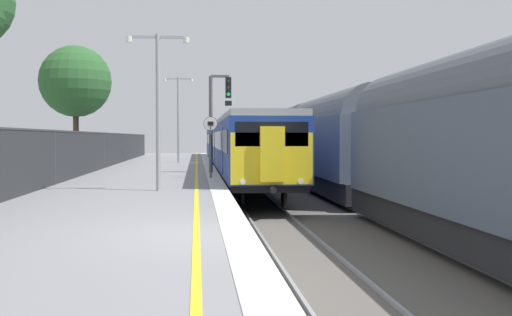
{
  "coord_description": "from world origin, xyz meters",
  "views": [
    {
      "loc": [
        -0.34,
        -10.76,
        1.71
      ],
      "look_at": [
        1.57,
        8.63,
        1.05
      ],
      "focal_mm": 42.46,
      "sensor_mm": 36.0,
      "label": 1
    }
  ],
  "objects_px": {
    "commuter_train_at_platform": "(233,144)",
    "platform_lamp_far": "(178,112)",
    "platform_lamp_mid": "(158,97)",
    "freight_train_adjacent_track": "(309,140)",
    "background_tree_centre": "(74,83)",
    "speed_limit_sign": "(211,139)",
    "signal_gantry": "(217,112)"
  },
  "relations": [
    {
      "from": "signal_gantry",
      "to": "platform_lamp_mid",
      "type": "xyz_separation_m",
      "value": [
        -2.2,
        -9.78,
        0.03
      ]
    },
    {
      "from": "freight_train_adjacent_track",
      "to": "background_tree_centre",
      "type": "xyz_separation_m",
      "value": [
        -13.23,
        0.05,
        3.15
      ]
    },
    {
      "from": "freight_train_adjacent_track",
      "to": "platform_lamp_mid",
      "type": "bearing_deg",
      "value": -117.25
    },
    {
      "from": "platform_lamp_mid",
      "to": "signal_gantry",
      "type": "bearing_deg",
      "value": 77.35
    },
    {
      "from": "commuter_train_at_platform",
      "to": "freight_train_adjacent_track",
      "type": "bearing_deg",
      "value": -56.85
    },
    {
      "from": "freight_train_adjacent_track",
      "to": "signal_gantry",
      "type": "height_order",
      "value": "signal_gantry"
    },
    {
      "from": "freight_train_adjacent_track",
      "to": "platform_lamp_far",
      "type": "height_order",
      "value": "platform_lamp_far"
    },
    {
      "from": "freight_train_adjacent_track",
      "to": "platform_lamp_far",
      "type": "bearing_deg",
      "value": 139.06
    },
    {
      "from": "signal_gantry",
      "to": "platform_lamp_mid",
      "type": "distance_m",
      "value": 10.02
    },
    {
      "from": "commuter_train_at_platform",
      "to": "background_tree_centre",
      "type": "distance_m",
      "value": 11.58
    },
    {
      "from": "platform_lamp_mid",
      "to": "background_tree_centre",
      "type": "bearing_deg",
      "value": 110.46
    },
    {
      "from": "signal_gantry",
      "to": "background_tree_centre",
      "type": "distance_m",
      "value": 9.48
    },
    {
      "from": "signal_gantry",
      "to": "speed_limit_sign",
      "type": "distance_m",
      "value": 4.1
    },
    {
      "from": "commuter_train_at_platform",
      "to": "platform_lamp_mid",
      "type": "height_order",
      "value": "platform_lamp_mid"
    },
    {
      "from": "speed_limit_sign",
      "to": "platform_lamp_far",
      "type": "xyz_separation_m",
      "value": [
        -1.81,
        15.61,
        1.73
      ]
    },
    {
      "from": "speed_limit_sign",
      "to": "freight_train_adjacent_track",
      "type": "bearing_deg",
      "value": 56.88
    },
    {
      "from": "background_tree_centre",
      "to": "speed_limit_sign",
      "type": "bearing_deg",
      "value": -50.68
    },
    {
      "from": "commuter_train_at_platform",
      "to": "signal_gantry",
      "type": "relative_size",
      "value": 9.03
    },
    {
      "from": "signal_gantry",
      "to": "background_tree_centre",
      "type": "height_order",
      "value": "background_tree_centre"
    },
    {
      "from": "freight_train_adjacent_track",
      "to": "platform_lamp_far",
      "type": "relative_size",
      "value": 9.49
    },
    {
      "from": "freight_train_adjacent_track",
      "to": "speed_limit_sign",
      "type": "distance_m",
      "value": 10.71
    },
    {
      "from": "commuter_train_at_platform",
      "to": "platform_lamp_mid",
      "type": "relative_size",
      "value": 8.53
    },
    {
      "from": "speed_limit_sign",
      "to": "background_tree_centre",
      "type": "height_order",
      "value": "background_tree_centre"
    },
    {
      "from": "signal_gantry",
      "to": "platform_lamp_far",
      "type": "xyz_separation_m",
      "value": [
        -2.2,
        11.75,
        0.42
      ]
    },
    {
      "from": "signal_gantry",
      "to": "platform_lamp_far",
      "type": "distance_m",
      "value": 11.96
    },
    {
      "from": "commuter_train_at_platform",
      "to": "platform_lamp_far",
      "type": "bearing_deg",
      "value": 171.98
    },
    {
      "from": "platform_lamp_mid",
      "to": "speed_limit_sign",
      "type": "bearing_deg",
      "value": 72.96
    },
    {
      "from": "speed_limit_sign",
      "to": "platform_lamp_mid",
      "type": "relative_size",
      "value": 0.52
    },
    {
      "from": "speed_limit_sign",
      "to": "platform_lamp_mid",
      "type": "distance_m",
      "value": 6.33
    },
    {
      "from": "freight_train_adjacent_track",
      "to": "speed_limit_sign",
      "type": "xyz_separation_m",
      "value": [
        -5.85,
        -8.97,
        0.1
      ]
    },
    {
      "from": "freight_train_adjacent_track",
      "to": "signal_gantry",
      "type": "relative_size",
      "value": 11.56
    },
    {
      "from": "commuter_train_at_platform",
      "to": "platform_lamp_far",
      "type": "height_order",
      "value": "platform_lamp_far"
    }
  ]
}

